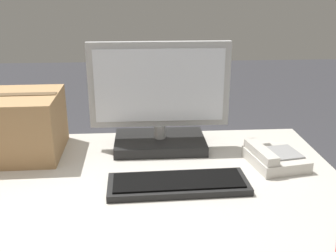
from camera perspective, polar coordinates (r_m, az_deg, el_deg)
monitor at (r=1.53m, az=-1.23°, el=2.78°), size 0.54×0.24×0.42m
keyboard at (r=1.28m, az=1.48°, el=-8.35°), size 0.46×0.17×0.03m
desk_phone at (r=1.47m, az=15.10°, el=-4.49°), size 0.21×0.23×0.07m
cardboard_box at (r=1.61m, az=-23.05°, el=0.10°), size 0.44×0.32×0.24m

